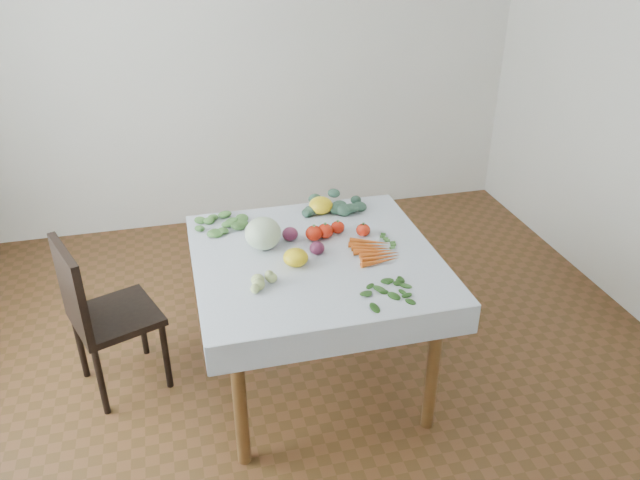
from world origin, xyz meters
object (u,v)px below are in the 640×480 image
at_px(table, 316,274).
at_px(cabbage, 263,233).
at_px(carrot_bunch, 376,251).
at_px(heirloom_back, 321,205).
at_px(chair, 97,309).

distance_m(table, cabbage, 0.31).
bearing_deg(carrot_bunch, heirloom_back, 106.38).
xyz_separation_m(chair, cabbage, (0.81, -0.07, 0.35)).
height_order(chair, cabbage, cabbage).
bearing_deg(table, cabbage, 149.68).
distance_m(heirloom_back, carrot_bunch, 0.51).
relative_size(table, carrot_bunch, 3.80).
bearing_deg(cabbage, carrot_bunch, -20.54).
xyz_separation_m(table, chair, (-1.03, 0.20, -0.17)).
bearing_deg(chair, table, -11.23).
height_order(chair, carrot_bunch, chair).
bearing_deg(table, heirloom_back, 72.59).
distance_m(chair, cabbage, 0.88).
bearing_deg(cabbage, table, -30.32).
bearing_deg(carrot_bunch, chair, 168.69).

